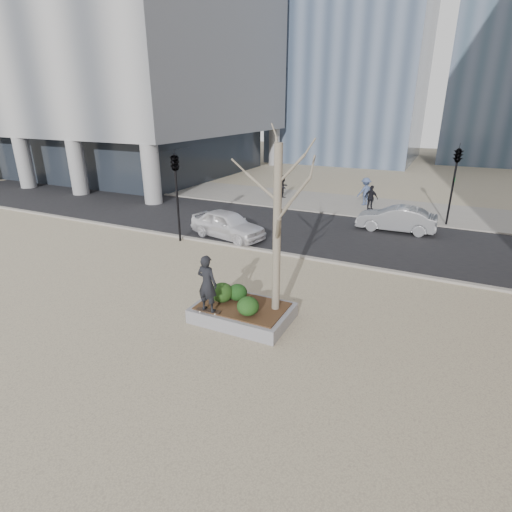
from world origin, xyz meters
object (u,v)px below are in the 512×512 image
at_px(planter, 243,313).
at_px(skateboarder, 207,284).
at_px(skateboard, 208,311).
at_px(police_car, 228,224).

xyz_separation_m(planter, skateboarder, (-0.77, -0.80, 1.20)).
height_order(skateboard, skateboarder, skateboarder).
xyz_separation_m(skateboarder, police_car, (-3.78, 7.85, -0.70)).
bearing_deg(planter, police_car, 122.87).
xyz_separation_m(skateboard, skateboarder, (-0.00, 0.00, 0.94)).
bearing_deg(skateboarder, planter, -130.95).
relative_size(skateboard, police_car, 0.19).
relative_size(planter, police_car, 0.72).
relative_size(planter, skateboard, 3.85).
relative_size(planter, skateboarder, 1.66).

